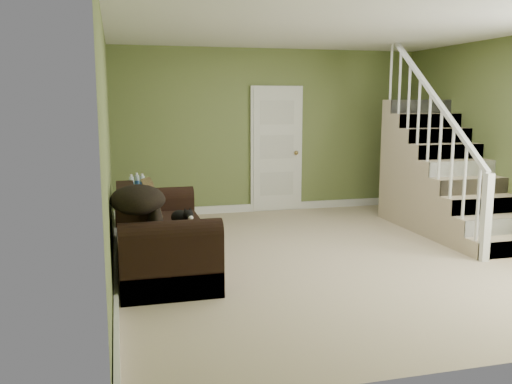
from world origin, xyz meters
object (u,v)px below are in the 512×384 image
side_table (138,211)px  banana (172,233)px  sofa (158,239)px  cat (181,218)px

side_table → banana: bearing=-83.4°
sofa → banana: sofa is taller
side_table → banana: side_table is taller
sofa → banana: (0.11, -0.46, 0.17)m
cat → side_table: bearing=80.4°
sofa → cat: sofa is taller
sofa → banana: bearing=-77.1°
banana → side_table: bearing=83.4°
side_table → cat: side_table is taller
sofa → side_table: (-0.14, 1.69, -0.02)m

